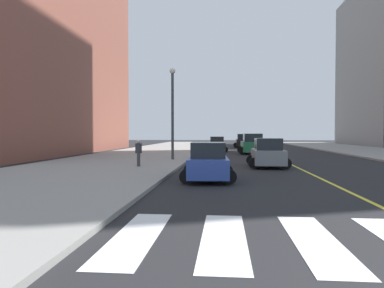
% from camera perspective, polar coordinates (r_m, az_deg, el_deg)
% --- Properties ---
extents(sidewalk_kerb_west, '(10.00, 120.00, 0.15)m').
position_cam_1_polar(sidewalk_kerb_west, '(24.65, -13.12, -3.12)').
color(sidewalk_kerb_west, gray).
rests_on(sidewalk_kerb_west, ground).
extents(lane_divider_paint, '(0.16, 80.00, 0.01)m').
position_cam_1_polar(lane_divider_paint, '(43.60, 11.07, -1.12)').
color(lane_divider_paint, yellow).
rests_on(lane_divider_paint, ground).
extents(low_rise_brick_west, '(16.00, 32.00, 25.60)m').
position_cam_1_polar(low_rise_brick_west, '(45.24, -25.73, 15.18)').
color(low_rise_brick_west, brown).
rests_on(low_rise_brick_west, ground).
extents(car_gray_nearest, '(2.55, 4.07, 1.82)m').
position_cam_1_polar(car_gray_nearest, '(23.27, 11.78, -1.48)').
color(car_gray_nearest, slate).
rests_on(car_gray_nearest, ground).
extents(car_black_second, '(2.83, 4.53, 2.02)m').
position_cam_1_polar(car_black_second, '(53.90, 8.03, 0.43)').
color(car_black_second, black).
rests_on(car_black_second, ground).
extents(car_blue_third, '(2.52, 3.93, 1.72)m').
position_cam_1_polar(car_blue_third, '(16.35, 2.52, -2.94)').
color(car_blue_third, '#2D479E').
rests_on(car_blue_third, ground).
extents(car_green_fourth, '(2.97, 4.71, 2.09)m').
position_cam_1_polar(car_green_fourth, '(37.81, 9.43, -0.07)').
color(car_green_fourth, '#236B42').
rests_on(car_green_fourth, ground).
extents(car_yellow_fifth, '(2.55, 3.98, 1.75)m').
position_cam_1_polar(car_yellow_fifth, '(41.78, 3.92, -0.10)').
color(car_yellow_fifth, gold).
rests_on(car_yellow_fifth, ground).
extents(pedestrian_walking_west, '(0.39, 0.39, 1.58)m').
position_cam_1_polar(pedestrian_walking_west, '(22.02, -8.37, -1.19)').
color(pedestrian_walking_west, '#38383D').
rests_on(pedestrian_walking_west, sidewalk_kerb_west).
extents(street_lamp, '(0.44, 0.44, 6.90)m').
position_cam_1_polar(street_lamp, '(27.67, -3.07, 6.11)').
color(street_lamp, '#38383D').
rests_on(street_lamp, sidewalk_kerb_west).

